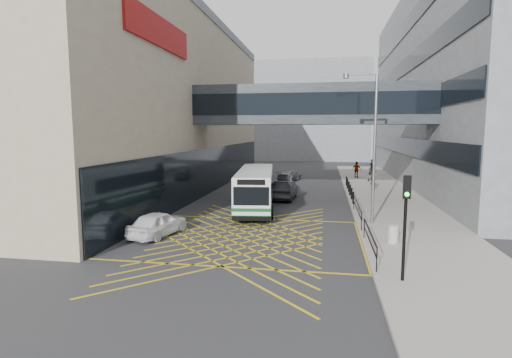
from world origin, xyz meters
The scene contains 18 objects.
ground centered at (0.00, 0.00, 0.00)m, with size 120.00×120.00×0.00m, color #333335.
building_whsmith centered at (-17.98, 16.00, 8.00)m, with size 24.17×42.00×16.00m.
building_far centered at (-2.00, 60.00, 9.00)m, with size 28.00×16.00×18.00m, color gray.
skybridge centered at (3.00, 12.00, 7.50)m, with size 20.00×4.10×3.00m.
pavement centered at (9.00, 15.00, 0.08)m, with size 6.00×54.00×0.16m, color #9D988F.
box_junction centered at (0.00, 0.00, 0.00)m, with size 12.00×9.00×0.01m.
bus centered at (-0.65, 7.63, 1.51)m, with size 3.51×10.27×2.82m.
car_white centered at (-4.50, -0.38, 0.67)m, with size 1.73×4.23×1.35m, color white.
car_dark centered at (0.96, 12.08, 0.75)m, with size 1.87×4.77×1.49m, color black.
car_silver centered at (0.27, 24.06, 0.64)m, with size 1.74×4.12×1.28m, color gray.
traffic_light centered at (6.96, -5.32, 2.66)m, with size 0.29×0.45×3.84m.
street_lamp centered at (6.70, 3.79, 5.04)m, with size 1.95×0.40×8.56m.
litter_bin centered at (7.43, -0.23, 0.59)m, with size 0.50×0.50×0.86m, color #ADA89E.
kerb_railings centered at (6.15, 1.78, 0.88)m, with size 0.05×12.54×1.00m.
bollards centered at (6.25, 15.00, 0.61)m, with size 0.14×10.14×0.90m.
pedestrian_a centered at (8.50, 17.65, 0.96)m, with size 0.63×0.45×1.60m, color gray.
pedestrian_b centered at (9.08, 23.55, 1.14)m, with size 0.96×0.56×1.96m, color gray.
pedestrian_c centered at (7.73, 26.98, 1.08)m, with size 1.09×0.52×1.85m, color gray.
Camera 1 is at (4.12, -19.79, 5.55)m, focal length 28.00 mm.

